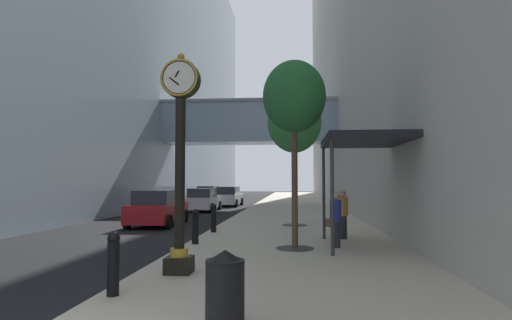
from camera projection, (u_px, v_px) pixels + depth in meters
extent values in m
plane|color=black|center=(248.00, 210.00, 30.66)|extent=(110.00, 110.00, 0.00)
cube|color=#BCB29E|center=(294.00, 206.00, 33.34)|extent=(6.74, 80.00, 0.14)
cube|color=#93A8B7|center=(116.00, 20.00, 35.52)|extent=(9.00, 80.00, 31.61)
cube|color=#849EB2|center=(250.00, 124.00, 33.91)|extent=(14.50, 3.20, 3.15)
cube|color=gray|center=(250.00, 103.00, 34.00)|extent=(14.50, 3.40, 0.24)
cube|color=black|center=(179.00, 265.00, 8.89)|extent=(0.55, 0.55, 0.35)
cylinder|color=gold|center=(179.00, 252.00, 8.90)|extent=(0.38, 0.38, 0.18)
cylinder|color=black|center=(180.00, 172.00, 8.99)|extent=(0.22, 0.22, 3.24)
cylinder|color=black|center=(181.00, 79.00, 9.09)|extent=(0.84, 0.28, 0.84)
torus|color=gold|center=(179.00, 77.00, 8.94)|extent=(0.82, 0.05, 0.82)
cylinder|color=white|center=(179.00, 77.00, 8.94)|extent=(0.69, 0.01, 0.69)
cylinder|color=white|center=(183.00, 81.00, 9.24)|extent=(0.69, 0.01, 0.69)
sphere|color=gold|center=(181.00, 57.00, 9.12)|extent=(0.16, 0.16, 0.16)
cube|color=black|center=(177.00, 74.00, 8.94)|extent=(0.11, 0.01, 0.16)
cube|color=black|center=(174.00, 81.00, 8.94)|extent=(0.22, 0.01, 0.19)
cylinder|color=black|center=(113.00, 268.00, 7.16)|extent=(0.21, 0.21, 0.92)
sphere|color=black|center=(114.00, 238.00, 7.18)|extent=(0.22, 0.22, 0.22)
cylinder|color=black|center=(195.00, 229.00, 13.07)|extent=(0.21, 0.21, 0.92)
sphere|color=black|center=(195.00, 212.00, 13.09)|extent=(0.22, 0.22, 0.22)
cylinder|color=black|center=(214.00, 220.00, 16.02)|extent=(0.21, 0.21, 0.92)
sphere|color=black|center=(214.00, 207.00, 16.05)|extent=(0.22, 0.22, 0.22)
cylinder|color=#333335|center=(295.00, 248.00, 12.10)|extent=(1.10, 1.10, 0.02)
cylinder|color=#4C3D2D|center=(295.00, 184.00, 12.20)|extent=(0.18, 0.18, 3.77)
ellipsoid|color=#23602D|center=(294.00, 96.00, 12.33)|extent=(1.86, 1.86, 2.14)
cylinder|color=#333335|center=(295.00, 225.00, 18.53)|extent=(1.10, 1.10, 0.02)
cylinder|color=brown|center=(295.00, 183.00, 18.62)|extent=(0.18, 0.18, 3.72)
ellipsoid|color=#387F3D|center=(294.00, 122.00, 18.76)|extent=(2.42, 2.42, 2.79)
cylinder|color=black|center=(225.00, 295.00, 5.50)|extent=(0.52, 0.52, 0.92)
cone|color=black|center=(225.00, 256.00, 5.53)|extent=(0.53, 0.53, 0.16)
cylinder|color=#23232D|center=(336.00, 234.00, 12.30)|extent=(0.34, 0.34, 0.77)
cylinder|color=navy|center=(336.00, 211.00, 12.34)|extent=(0.44, 0.44, 0.63)
sphere|color=tan|center=(335.00, 196.00, 12.36)|extent=(0.24, 0.24, 0.24)
cube|color=brown|center=(329.00, 223.00, 12.25)|extent=(0.19, 0.23, 0.24)
cylinder|color=#23232D|center=(343.00, 227.00, 14.15)|extent=(0.27, 0.27, 0.78)
cylinder|color=#B77A33|center=(343.00, 207.00, 14.18)|extent=(0.36, 0.36, 0.63)
sphere|color=tan|center=(343.00, 194.00, 14.21)|extent=(0.24, 0.24, 0.24)
cube|color=black|center=(364.00, 140.00, 12.59)|extent=(2.40, 3.60, 0.20)
cylinder|color=#333338|center=(332.00, 195.00, 11.02)|extent=(0.10, 0.10, 3.20)
cylinder|color=#333338|center=(324.00, 192.00, 14.21)|extent=(0.10, 0.10, 3.20)
cube|color=#B7BABF|center=(229.00, 199.00, 35.12)|extent=(1.84, 4.48, 0.79)
cube|color=#282D38|center=(228.00, 190.00, 34.93)|extent=(1.59, 2.52, 0.64)
cylinder|color=black|center=(222.00, 201.00, 36.70)|extent=(0.23, 0.64, 0.64)
cylinder|color=black|center=(242.00, 201.00, 36.50)|extent=(0.23, 0.64, 0.64)
cylinder|color=black|center=(215.00, 203.00, 33.71)|extent=(0.23, 0.64, 0.64)
cylinder|color=black|center=(236.00, 203.00, 33.51)|extent=(0.23, 0.64, 0.64)
cube|color=silver|center=(203.00, 202.00, 29.15)|extent=(1.81, 4.32, 0.77)
cube|color=#282D38|center=(202.00, 193.00, 28.97)|extent=(1.59, 2.42, 0.63)
cylinder|color=black|center=(195.00, 205.00, 30.68)|extent=(0.22, 0.64, 0.64)
cylinder|color=black|center=(220.00, 205.00, 30.51)|extent=(0.22, 0.64, 0.64)
cylinder|color=black|center=(185.00, 208.00, 27.76)|extent=(0.22, 0.64, 0.64)
cylinder|color=black|center=(212.00, 208.00, 27.59)|extent=(0.22, 0.64, 0.64)
cube|color=#AD191E|center=(158.00, 212.00, 19.80)|extent=(1.95, 4.49, 0.81)
cube|color=#282D38|center=(157.00, 197.00, 19.62)|extent=(1.68, 2.53, 0.67)
cylinder|color=black|center=(150.00, 216.00, 21.36)|extent=(0.23, 0.64, 0.64)
cylinder|color=black|center=(185.00, 216.00, 21.23)|extent=(0.23, 0.64, 0.64)
cylinder|color=black|center=(127.00, 222.00, 18.35)|extent=(0.23, 0.64, 0.64)
cylinder|color=black|center=(169.00, 222.00, 18.22)|extent=(0.23, 0.64, 0.64)
cube|color=slate|center=(209.00, 196.00, 40.85)|extent=(1.87, 4.72, 0.78)
cube|color=#282D38|center=(208.00, 189.00, 40.65)|extent=(1.63, 2.65, 0.63)
cylinder|color=black|center=(203.00, 199.00, 42.51)|extent=(0.23, 0.64, 0.64)
cylinder|color=black|center=(221.00, 199.00, 42.32)|extent=(0.23, 0.64, 0.64)
cylinder|color=black|center=(196.00, 200.00, 39.35)|extent=(0.23, 0.64, 0.64)
cylinder|color=black|center=(214.00, 200.00, 39.15)|extent=(0.23, 0.64, 0.64)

